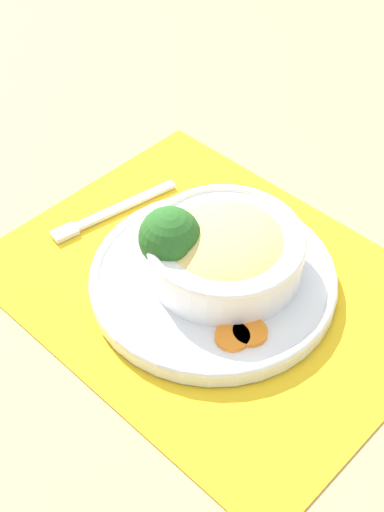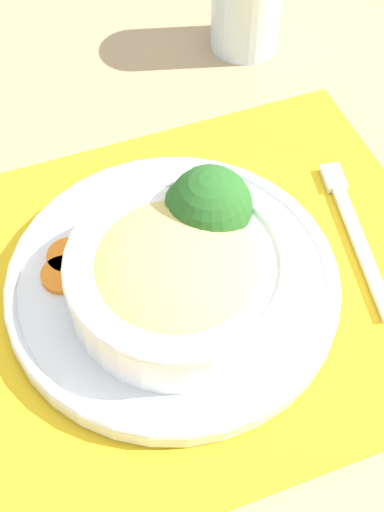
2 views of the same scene
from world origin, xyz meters
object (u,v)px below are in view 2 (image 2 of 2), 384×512
at_px(water_glass, 246,2).
at_px(fork, 351,221).
at_px(bowl, 177,275).
at_px(broccoli_floret, 209,208).

distance_m(water_glass, fork, 0.29).
distance_m(bowl, water_glass, 0.38).
xyz_separation_m(bowl, broccoli_floret, (0.04, 0.05, 0.02)).
relative_size(bowl, water_glass, 1.45).
bearing_deg(broccoli_floret, bowl, -131.66).
bearing_deg(bowl, water_glass, 62.30).
relative_size(broccoli_floret, water_glass, 0.68).
bearing_deg(fork, broccoli_floret, -175.06).
height_order(broccoli_floret, water_glass, water_glass).
bearing_deg(bowl, fork, 13.39).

